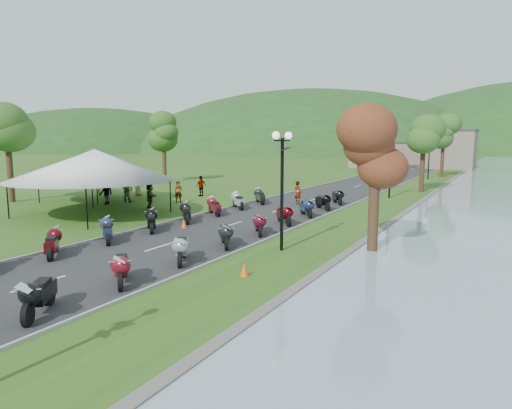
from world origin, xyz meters
The scene contains 12 objects.
road centered at (0.00, 40.00, 0.01)m, with size 7.00×120.00×0.02m, color #2D2D2F.
hills_backdrop centered at (0.00, 200.00, 0.00)m, with size 360.00×120.00×76.00m, color #285621, non-canonical shape.
far_building centered at (-2.00, 85.00, 2.50)m, with size 18.00×16.00×5.00m, color slate.
moto_row_left centered at (-2.68, 12.57, 0.55)m, with size 2.60×37.49×1.10m, color #331411, non-canonical shape.
moto_row_right centered at (2.45, 19.01, 0.55)m, with size 2.60×29.95×1.10m, color #331411, non-canonical shape.
vendor_tent_main centered at (-9.44, 20.63, 2.00)m, with size 6.81×6.81×4.00m, color white, non-canonical shape.
vendor_tent_side centered at (-14.51, 25.41, 2.00)m, with size 5.75×5.75×4.00m, color white, non-canonical shape.
tree_park_left centered at (-19.76, 21.95, 4.71)m, with size 3.39×3.39×9.42m, color #3C6F26, non-canonical shape.
tree_lakeside centered at (8.40, 19.91, 3.21)m, with size 2.31×2.31×6.43m, color #3C6F26, non-canonical shape.
pedestrian_a centered at (-8.21, 27.60, 0.00)m, with size 0.59×0.43×1.62m, color slate.
pedestrian_b centered at (-11.88, 26.07, 0.00)m, with size 0.93×0.51×1.91m, color slate.
pedestrian_c centered at (-12.39, 24.42, 0.00)m, with size 1.27×0.52×1.97m, color slate.
Camera 1 is at (13.29, 0.76, 4.75)m, focal length 32.00 mm.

